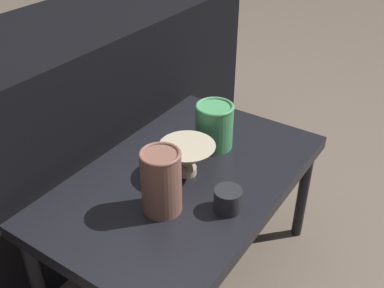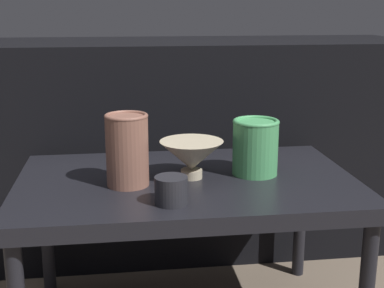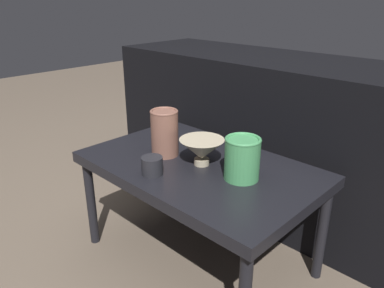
# 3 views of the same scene
# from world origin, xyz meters

# --- Properties ---
(table) EXTENTS (0.84, 0.53, 0.41)m
(table) POSITION_xyz_m (0.00, 0.00, 0.37)
(table) COLOR black
(table) RESTS_ON ground_plane
(couch_backdrop) EXTENTS (1.70, 0.50, 0.71)m
(couch_backdrop) POSITION_xyz_m (0.00, 0.56, 0.36)
(couch_backdrop) COLOR black
(couch_backdrop) RESTS_ON ground_plane
(bowl) EXTENTS (0.16, 0.16, 0.10)m
(bowl) POSITION_xyz_m (0.01, -0.00, 0.47)
(bowl) COLOR #C1B293
(bowl) RESTS_ON table
(vase_textured_left) EXTENTS (0.10, 0.10, 0.17)m
(vase_textured_left) POSITION_xyz_m (-0.15, -0.03, 0.50)
(vase_textured_left) COLOR brown
(vase_textured_left) RESTS_ON table
(vase_colorful_right) EXTENTS (0.12, 0.12, 0.14)m
(vase_colorful_right) POSITION_xyz_m (0.18, 0.01, 0.48)
(vase_colorful_right) COLOR #47995B
(vase_colorful_right) RESTS_ON table
(cup) EXTENTS (0.07, 0.07, 0.06)m
(cup) POSITION_xyz_m (-0.06, -0.17, 0.44)
(cup) COLOR #232328
(cup) RESTS_ON table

